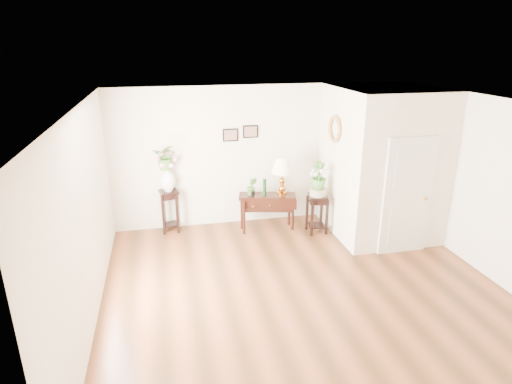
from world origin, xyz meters
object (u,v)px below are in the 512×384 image
object	(u,v)px
table_lamp	(282,177)
plant_stand_b	(317,214)
console_table	(267,212)
plant_stand_a	(170,211)

from	to	relation	value
table_lamp	plant_stand_b	size ratio (longest dim) A/B	0.97
console_table	plant_stand_b	bearing A→B (deg)	-6.03
table_lamp	console_table	bearing A→B (deg)	180.00
table_lamp	plant_stand_b	xyz separation A→B (m)	(0.63, -0.33, -0.70)
plant_stand_a	plant_stand_b	size ratio (longest dim) A/B	1.11
plant_stand_b	console_table	bearing A→B (deg)	160.55
table_lamp	plant_stand_b	distance (m)	1.00
table_lamp	plant_stand_b	bearing A→B (deg)	-27.40
table_lamp	plant_stand_a	xyz separation A→B (m)	(-2.18, 0.34, -0.66)
plant_stand_a	console_table	bearing A→B (deg)	-10.34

